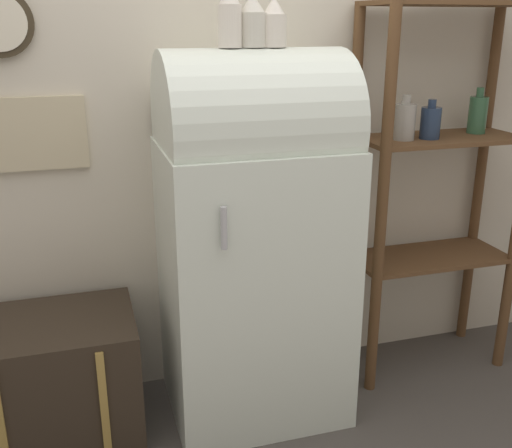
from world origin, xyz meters
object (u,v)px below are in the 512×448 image
vase_center (253,22)px  vase_right (274,24)px  vase_left (230,17)px  suitcase_trunk (55,380)px  refrigerator (253,236)px

vase_center → vase_right: vase_center is taller
vase_left → vase_right: 0.18m
vase_left → vase_right: (0.17, 0.01, -0.02)m
vase_right → suitcase_trunk: bearing=178.8°
refrigerator → vase_center: (0.00, 0.01, 0.85)m
vase_center → refrigerator: bearing=-106.9°
suitcase_trunk → vase_right: bearing=-1.2°
vase_center → vase_right: 0.08m
vase_left → vase_right: bearing=2.9°
suitcase_trunk → vase_right: 1.67m
refrigerator → suitcase_trunk: size_ratio=2.34×
refrigerator → vase_right: size_ratio=8.62×
suitcase_trunk → vase_center: size_ratio=3.49×
suitcase_trunk → vase_right: size_ratio=3.68×
suitcase_trunk → vase_center: 1.63m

